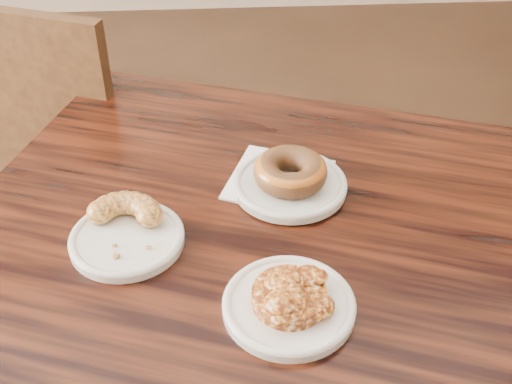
{
  "coord_description": "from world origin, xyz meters",
  "views": [
    {
      "loc": [
        -0.02,
        -0.82,
        1.36
      ],
      "look_at": [
        0.03,
        -0.11,
        0.8
      ],
      "focal_mm": 45.0,
      "sensor_mm": 36.0,
      "label": 1
    }
  ],
  "objects": [
    {
      "name": "chair_far",
      "position": [
        -0.36,
        0.52,
        0.45
      ],
      "size": [
        0.6,
        0.6,
        0.9
      ],
      "primitive_type": null,
      "rotation": [
        0.0,
        0.0,
        2.78
      ],
      "color": "black",
      "rests_on": "floor"
    },
    {
      "name": "napkin",
      "position": [
        0.07,
        -0.02,
        0.75
      ],
      "size": [
        0.19,
        0.19,
        0.0
      ],
      "primitive_type": "cube",
      "rotation": [
        0.0,
        0.0,
        -0.37
      ],
      "color": "white",
      "rests_on": "cafe_table"
    },
    {
      "name": "plate_donut",
      "position": [
        0.09,
        -0.04,
        0.76
      ],
      "size": [
        0.18,
        0.18,
        0.01
      ],
      "primitive_type": "cylinder",
      "color": "silver",
      "rests_on": "napkin"
    },
    {
      "name": "plate_cruller",
      "position": [
        -0.15,
        -0.15,
        0.76
      ],
      "size": [
        0.16,
        0.16,
        0.01
      ],
      "primitive_type": "cylinder",
      "color": "silver",
      "rests_on": "cafe_table"
    },
    {
      "name": "plate_fritter",
      "position": [
        0.06,
        -0.28,
        0.76
      ],
      "size": [
        0.17,
        0.17,
        0.01
      ],
      "primitive_type": "cylinder",
      "color": "white",
      "rests_on": "cafe_table"
    },
    {
      "name": "glazed_donut",
      "position": [
        0.09,
        -0.04,
        0.79
      ],
      "size": [
        0.11,
        0.11,
        0.04
      ],
      "primitive_type": "torus",
      "color": "#914315",
      "rests_on": "plate_donut"
    },
    {
      "name": "apple_fritter",
      "position": [
        0.06,
        -0.28,
        0.78
      ],
      "size": [
        0.13,
        0.13,
        0.03
      ],
      "primitive_type": null,
      "color": "#411506",
      "rests_on": "plate_fritter"
    },
    {
      "name": "cruller_fragment",
      "position": [
        -0.15,
        -0.15,
        0.78
      ],
      "size": [
        0.12,
        0.12,
        0.03
      ],
      "primitive_type": null,
      "color": "#5E3212",
      "rests_on": "plate_cruller"
    }
  ]
}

